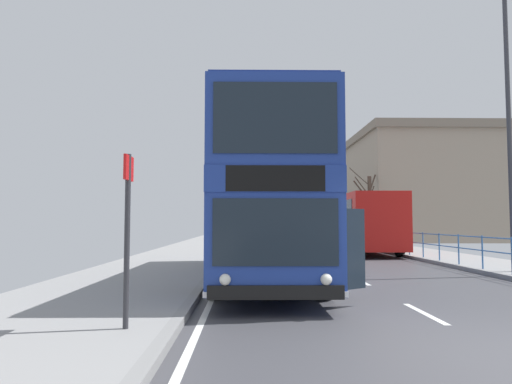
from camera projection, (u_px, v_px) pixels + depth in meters
ground at (445, 350)px, 5.92m from camera, size 15.80×140.00×0.20m
double_decker_bus_main at (265, 200)px, 13.53m from camera, size 3.18×10.97×4.37m
background_bus_far_lane at (358, 222)px, 26.13m from camera, size 2.79×10.35×3.07m
pedestrian_railing_far_kerb at (439, 242)px, 18.77m from camera, size 0.05×27.55×1.08m
bus_stop_sign_near at (127, 220)px, 6.77m from camera, size 0.08×0.44×2.48m
street_lamp_far_side at (508, 107)px, 14.81m from camera, size 0.28×0.60×8.99m
bare_tree_far_00 at (369, 205)px, 36.72m from camera, size 2.45×2.50×5.83m
background_building_00 at (421, 188)px, 46.31m from camera, size 13.79×17.74×10.00m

